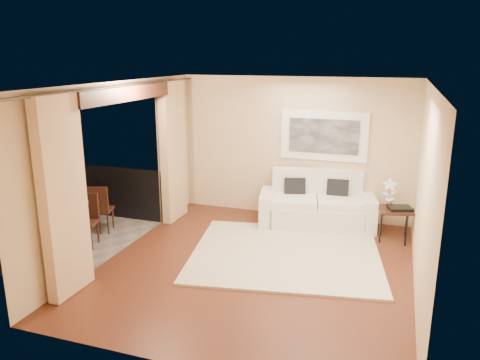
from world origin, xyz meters
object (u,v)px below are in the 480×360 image
at_px(sofa, 317,206).
at_px(bistro_table, 75,201).
at_px(ice_bucket, 72,188).
at_px(side_table, 395,212).
at_px(balcony_chair_far, 99,206).
at_px(orchid, 390,192).
at_px(balcony_chair_near, 86,216).

relative_size(sofa, bistro_table, 2.81).
height_order(sofa, ice_bucket, sofa).
distance_m(side_table, bistro_table, 5.45).
distance_m(bistro_table, balcony_chair_far, 0.44).
bearing_deg(ice_bucket, balcony_chair_far, 31.61).
bearing_deg(sofa, bistro_table, -163.39).
xyz_separation_m(orchid, ice_bucket, (-5.21, -1.71, 0.06)).
distance_m(sofa, balcony_chair_near, 4.10).
relative_size(sofa, side_table, 3.51).
bearing_deg(side_table, orchid, 126.72).
bearing_deg(bistro_table, orchid, 19.66).
bearing_deg(ice_bucket, sofa, 25.75).
xyz_separation_m(orchid, balcony_chair_near, (-4.74, -2.00, -0.30)).
xyz_separation_m(balcony_chair_far, balcony_chair_near, (0.10, -0.51, -0.00)).
height_order(sofa, orchid, orchid).
bearing_deg(side_table, ice_bucket, -163.65).
relative_size(orchid, ice_bucket, 2.38).
height_order(sofa, side_table, sofa).
relative_size(balcony_chair_far, balcony_chair_near, 1.00).
relative_size(sofa, ice_bucket, 11.07).
bearing_deg(orchid, side_table, -53.28).
distance_m(sofa, ice_bucket, 4.40).
relative_size(side_table, balcony_chair_near, 0.72).
xyz_separation_m(sofa, orchid, (1.27, -0.19, 0.45)).
height_order(bistro_table, balcony_chair_far, balcony_chair_far).
distance_m(balcony_chair_far, balcony_chair_near, 0.52).
distance_m(orchid, balcony_chair_near, 5.15).
xyz_separation_m(bistro_table, ice_bucket, (-0.13, 0.11, 0.18)).
xyz_separation_m(balcony_chair_near, ice_bucket, (-0.47, 0.29, 0.36)).
bearing_deg(balcony_chair_near, orchid, 7.13).
relative_size(sofa, balcony_chair_near, 2.54).
xyz_separation_m(side_table, balcony_chair_far, (-4.96, -1.34, -0.00)).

